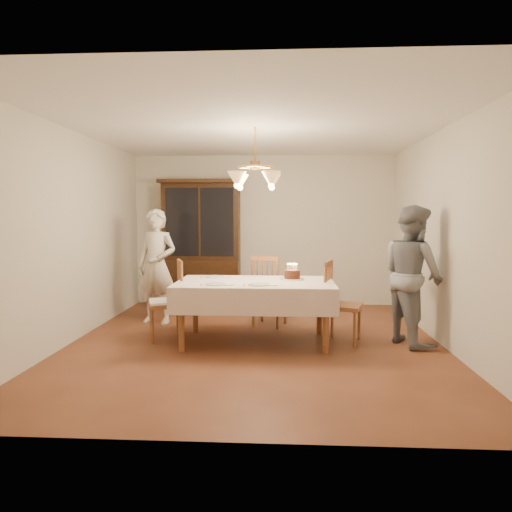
# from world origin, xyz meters

# --- Properties ---
(ground) EXTENTS (5.00, 5.00, 0.00)m
(ground) POSITION_xyz_m (0.00, 0.00, 0.00)
(ground) COLOR #5D2D1A
(ground) RESTS_ON ground
(room_shell) EXTENTS (5.00, 5.00, 5.00)m
(room_shell) POSITION_xyz_m (0.00, 0.00, 1.58)
(room_shell) COLOR white
(room_shell) RESTS_ON ground
(dining_table) EXTENTS (1.90, 1.10, 0.76)m
(dining_table) POSITION_xyz_m (0.00, 0.00, 0.68)
(dining_table) COLOR brown
(dining_table) RESTS_ON ground
(china_hutch) EXTENTS (1.38, 0.54, 2.16)m
(china_hutch) POSITION_xyz_m (-1.05, 2.25, 1.04)
(china_hutch) COLOR black
(china_hutch) RESTS_ON ground
(chair_far_side) EXTENTS (0.55, 0.54, 1.00)m
(chair_far_side) POSITION_xyz_m (0.15, 0.89, 0.44)
(chair_far_side) COLOR brown
(chair_far_side) RESTS_ON ground
(chair_left_end) EXTENTS (0.54, 0.55, 1.00)m
(chair_left_end) POSITION_xyz_m (-1.13, 0.08, 0.45)
(chair_left_end) COLOR brown
(chair_left_end) RESTS_ON ground
(chair_right_end) EXTENTS (0.53, 0.55, 1.00)m
(chair_right_end) POSITION_xyz_m (1.07, 0.07, 0.44)
(chair_right_end) COLOR brown
(chair_right_end) RESTS_ON ground
(elderly_woman) EXTENTS (0.68, 0.53, 1.65)m
(elderly_woman) POSITION_xyz_m (-1.48, 0.97, 0.83)
(elderly_woman) COLOR beige
(elderly_woman) RESTS_ON ground
(adult_in_grey) EXTENTS (0.88, 0.98, 1.68)m
(adult_in_grey) POSITION_xyz_m (1.90, 0.07, 0.84)
(adult_in_grey) COLOR slate
(adult_in_grey) RESTS_ON ground
(birthday_cake) EXTENTS (0.30, 0.30, 0.20)m
(birthday_cake) POSITION_xyz_m (0.45, 0.18, 0.81)
(birthday_cake) COLOR white
(birthday_cake) RESTS_ON dining_table
(place_setting_near_left) EXTENTS (0.38, 0.23, 0.02)m
(place_setting_near_left) POSITION_xyz_m (-0.42, -0.31, 0.77)
(place_setting_near_left) COLOR white
(place_setting_near_left) RESTS_ON dining_table
(place_setting_near_right) EXTENTS (0.40, 0.25, 0.02)m
(place_setting_near_right) POSITION_xyz_m (0.08, -0.31, 0.77)
(place_setting_near_right) COLOR white
(place_setting_near_right) RESTS_ON dining_table
(place_setting_far_left) EXTENTS (0.39, 0.25, 0.02)m
(place_setting_far_left) POSITION_xyz_m (-0.53, 0.33, 0.77)
(place_setting_far_left) COLOR white
(place_setting_far_left) RESTS_ON dining_table
(chandelier) EXTENTS (0.62, 0.62, 0.73)m
(chandelier) POSITION_xyz_m (-0.00, -0.00, 1.98)
(chandelier) COLOR #BF8C3F
(chandelier) RESTS_ON ground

